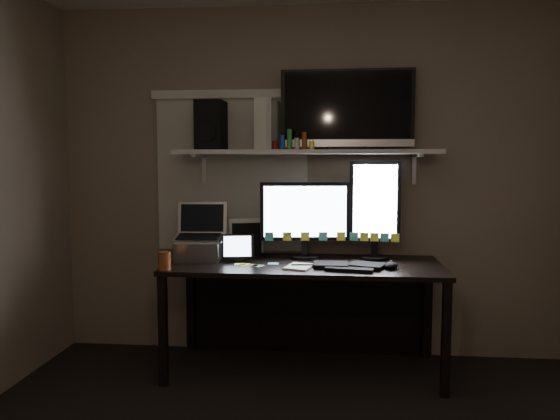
# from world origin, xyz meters

# --- Properties ---
(back_wall) EXTENTS (3.60, 0.00, 3.60)m
(back_wall) POSITION_xyz_m (0.00, 1.80, 1.25)
(back_wall) COLOR #6C614D
(back_wall) RESTS_ON floor
(window_blinds) EXTENTS (1.10, 0.02, 1.10)m
(window_blinds) POSITION_xyz_m (-0.55, 1.79, 1.30)
(window_blinds) COLOR beige
(window_blinds) RESTS_ON back_wall
(desk) EXTENTS (1.80, 0.75, 0.73)m
(desk) POSITION_xyz_m (0.00, 1.55, 0.55)
(desk) COLOR black
(desk) RESTS_ON floor
(wall_shelf) EXTENTS (1.80, 0.35, 0.03)m
(wall_shelf) POSITION_xyz_m (0.00, 1.62, 1.46)
(wall_shelf) COLOR beige
(wall_shelf) RESTS_ON back_wall
(monitor_landscape) EXTENTS (0.62, 0.14, 0.54)m
(monitor_landscape) POSITION_xyz_m (-0.01, 1.60, 1.00)
(monitor_landscape) COLOR black
(monitor_landscape) RESTS_ON desk
(monitor_portrait) EXTENTS (0.35, 0.11, 0.69)m
(monitor_portrait) POSITION_xyz_m (0.47, 1.62, 1.08)
(monitor_portrait) COLOR black
(monitor_portrait) RESTS_ON desk
(keyboard) EXTENTS (0.47, 0.25, 0.03)m
(keyboard) POSITION_xyz_m (0.29, 1.30, 0.74)
(keyboard) COLOR black
(keyboard) RESTS_ON desk
(mouse) EXTENTS (0.11, 0.14, 0.04)m
(mouse) POSITION_xyz_m (0.56, 1.29, 0.75)
(mouse) COLOR black
(mouse) RESTS_ON desk
(notepad) EXTENTS (0.20, 0.24, 0.01)m
(notepad) POSITION_xyz_m (-0.02, 1.26, 0.74)
(notepad) COLOR white
(notepad) RESTS_ON desk
(tablet) EXTENTS (0.23, 0.13, 0.19)m
(tablet) POSITION_xyz_m (-0.45, 1.43, 0.82)
(tablet) COLOR black
(tablet) RESTS_ON desk
(file_sorter) EXTENTS (0.22, 0.15, 0.26)m
(file_sorter) POSITION_xyz_m (-0.43, 1.66, 0.86)
(file_sorter) COLOR black
(file_sorter) RESTS_ON desk
(laptop) EXTENTS (0.36, 0.30, 0.38)m
(laptop) POSITION_xyz_m (-0.72, 1.46, 0.92)
(laptop) COLOR silver
(laptop) RESTS_ON desk
(cup) EXTENTS (0.09, 0.09, 0.11)m
(cup) POSITION_xyz_m (-0.85, 1.12, 0.79)
(cup) COLOR brown
(cup) RESTS_ON desk
(sticky_notes) EXTENTS (0.34, 0.28, 0.00)m
(sticky_notes) POSITION_xyz_m (-0.32, 1.37, 0.73)
(sticky_notes) COLOR #FEFF45
(sticky_notes) RESTS_ON desk
(tv) EXTENTS (0.91, 0.18, 0.54)m
(tv) POSITION_xyz_m (0.28, 1.67, 1.75)
(tv) COLOR black
(tv) RESTS_ON wall_shelf
(game_console) EXTENTS (0.15, 0.30, 0.34)m
(game_console) POSITION_xyz_m (-0.27, 1.61, 1.65)
(game_console) COLOR beige
(game_console) RESTS_ON wall_shelf
(speaker) EXTENTS (0.19, 0.23, 0.34)m
(speaker) POSITION_xyz_m (-0.67, 1.64, 1.65)
(speaker) COLOR black
(speaker) RESTS_ON wall_shelf
(bottles) EXTENTS (0.21, 0.07, 0.13)m
(bottles) POSITION_xyz_m (-0.09, 1.56, 1.55)
(bottles) COLOR #A50F0C
(bottles) RESTS_ON wall_shelf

